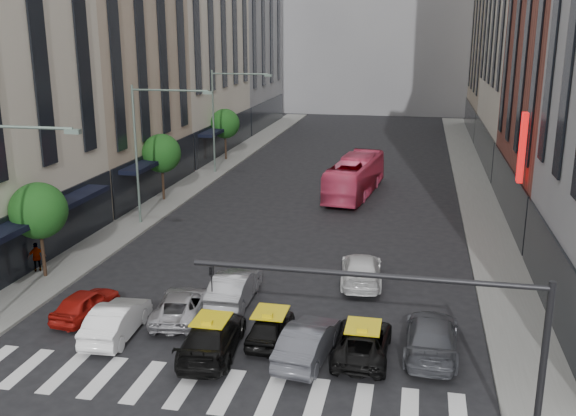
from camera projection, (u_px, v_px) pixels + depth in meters
The scene contains 25 objects.
ground at pixel (197, 413), 21.56m from camera, with size 160.00×160.00×0.00m, color black.
sidewalk_left at pixel (186, 188), 52.09m from camera, with size 3.00×96.00×0.15m, color slate.
sidewalk_right at pixel (480, 203), 47.63m from camera, with size 3.00×96.00×0.15m, color slate.
building_left_b at pixel (101, 36), 48.09m from camera, with size 8.00×16.00×24.00m, color tan.
building_left_d at pixel (237, 10), 82.21m from camera, with size 8.00×18.00×30.00m, color gray.
building_right_d at pixel (513, 17), 75.88m from camera, with size 8.00×18.00×28.00m, color tan.
tree_near at pixel (39, 211), 32.32m from camera, with size 2.88×2.88×4.95m.
tree_mid at pixel (161, 153), 47.42m from camera, with size 2.88×2.88×4.95m.
tree_far at pixel (225, 124), 62.52m from camera, with size 2.88×2.88×4.95m.
streetlamp_mid at pixel (149, 137), 40.81m from camera, with size 5.38×0.25×9.00m.
streetlamp_far at pixel (223, 108), 55.92m from camera, with size 5.38×0.25×9.00m.
traffic_signal at pixel (441, 325), 17.93m from camera, with size 10.10×0.20×6.00m.
liberty_sign at pixel (522, 148), 36.39m from camera, with size 0.30×0.70×4.00m.
car_red at pixel (86, 304), 28.65m from camera, with size 1.53×3.80×1.29m, color #9D140E.
car_white_front at pixel (117, 320), 26.85m from camera, with size 1.54×4.42×1.46m, color white.
car_silver at pixel (182, 305), 28.50m from camera, with size 2.11×4.58×1.27m, color #A9A8AD.
taxi_left at pixel (212, 337), 25.35m from camera, with size 2.06×5.06×1.47m, color black.
taxi_center at pixel (271, 327), 26.44m from camera, with size 1.48×3.68×1.25m, color black.
car_grey_mid at pixel (308, 341), 24.96m from camera, with size 1.57×4.51×1.48m, color #44454C.
taxi_right at pixel (363, 342), 25.19m from camera, with size 2.08×4.51×1.25m, color black.
car_grey_curb at pixel (431, 336), 25.41m from camera, with size 2.07×5.10×1.48m, color #45474D.
car_row2_left at pixel (234, 287), 30.17m from camera, with size 1.63×4.68×1.54m, color #9C9DA1.
car_row2_right at pixel (361, 269), 32.55m from camera, with size 2.02×4.96×1.44m, color silver.
bus at pixel (355, 176), 49.69m from camera, with size 2.53×10.80×3.01m, color #E3426A.
pedestrian_far at pixel (37, 257), 33.67m from camera, with size 0.92×0.38×1.58m, color gray.
Camera 1 is at (6.80, -17.93, 12.42)m, focal length 40.00 mm.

